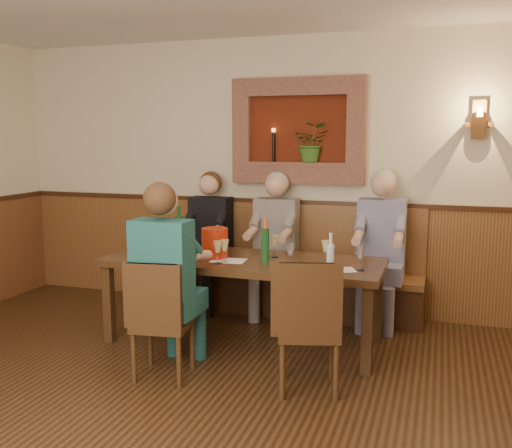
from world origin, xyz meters
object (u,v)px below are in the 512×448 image
at_px(wine_bottle_green_a, 265,244).
at_px(wine_bottle_green_b, 179,232).
at_px(person_bench_mid, 274,257).
at_px(bench, 274,280).
at_px(person_bench_right, 379,262).
at_px(chair_near_left, 163,343).
at_px(person_chair_front, 169,294).
at_px(person_bench_left, 208,253).
at_px(chair_near_right, 308,353).
at_px(spittoon_bucket, 215,243).
at_px(water_bottle, 330,259).
at_px(dining_table, 243,267).

height_order(wine_bottle_green_a, wine_bottle_green_b, wine_bottle_green_b).
xyz_separation_m(person_bench_mid, wine_bottle_green_a, (0.19, -0.92, 0.30)).
bearing_deg(bench, person_bench_mid, -73.18).
bearing_deg(person_bench_right, bench, 174.30).
distance_m(chair_near_left, person_chair_front, 0.37).
bearing_deg(person_bench_left, chair_near_right, -48.22).
bearing_deg(person_chair_front, chair_near_right, -0.49).
height_order(person_bench_right, person_chair_front, person_bench_right).
bearing_deg(spittoon_bucket, wine_bottle_green_a, -4.14).
relative_size(chair_near_right, water_bottle, 2.95).
height_order(chair_near_left, person_chair_front, person_chair_front).
height_order(person_chair_front, wine_bottle_green_b, person_chair_front).
xyz_separation_m(chair_near_right, person_chair_front, (-1.09, 0.01, 0.33)).
bearing_deg(bench, chair_near_right, -66.23).
height_order(person_bench_left, spittoon_bucket, person_bench_left).
height_order(chair_near_right, person_chair_front, person_chair_front).
xyz_separation_m(wine_bottle_green_b, water_bottle, (1.51, -0.53, -0.04)).
height_order(spittoon_bucket, water_bottle, water_bottle).
bearing_deg(person_bench_mid, spittoon_bucket, -107.43).
relative_size(person_chair_front, wine_bottle_green_a, 3.88).
height_order(wine_bottle_green_b, water_bottle, wine_bottle_green_b).
bearing_deg(person_bench_right, person_bench_mid, 179.93).
distance_m(bench, spittoon_bucket, 1.16).
distance_m(chair_near_left, wine_bottle_green_a, 1.17).
distance_m(person_bench_mid, person_chair_front, 1.65).
distance_m(spittoon_bucket, wine_bottle_green_b, 0.49).
bearing_deg(bench, spittoon_bucket, -103.91).
height_order(person_bench_right, water_bottle, person_bench_right).
height_order(spittoon_bucket, wine_bottle_green_a, wine_bottle_green_a).
height_order(dining_table, water_bottle, water_bottle).
relative_size(person_chair_front, spittoon_bucket, 5.62).
distance_m(bench, chair_near_left, 1.87).
xyz_separation_m(bench, person_chair_front, (-0.33, -1.72, 0.28)).
bearing_deg(person_bench_left, spittoon_bucket, -63.41).
distance_m(person_bench_left, spittoon_bucket, 1.03).
xyz_separation_m(chair_near_right, person_bench_left, (-1.45, 1.62, 0.31)).
distance_m(person_bench_left, water_bottle, 1.96).
relative_size(dining_table, person_bench_left, 1.67).
relative_size(person_bench_mid, spittoon_bucket, 5.54).
distance_m(dining_table, chair_near_left, 1.04).
distance_m(dining_table, water_bottle, 0.93).
bearing_deg(wine_bottle_green_b, spittoon_bucket, -25.20).
relative_size(dining_table, bench, 0.80).
bearing_deg(person_chair_front, dining_table, 66.98).
distance_m(chair_near_right, spittoon_bucket, 1.38).
xyz_separation_m(person_bench_mid, wine_bottle_green_b, (-0.72, -0.68, 0.32)).
height_order(dining_table, bench, bench).
xyz_separation_m(chair_near_left, water_bottle, (1.16, 0.52, 0.62)).
bearing_deg(person_bench_right, chair_near_left, -129.09).
bearing_deg(spittoon_bucket, person_chair_front, -96.61).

